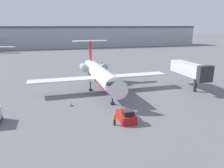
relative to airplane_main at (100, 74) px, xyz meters
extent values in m
plane|color=slate|center=(0.26, -16.66, -3.73)|extent=(600.00, 600.00, 0.00)
cube|color=#9EA3AD|center=(0.26, 103.34, 2.50)|extent=(180.00, 16.00, 12.46)
cube|color=#4C515B|center=(0.26, 103.34, 9.33)|extent=(180.00, 16.80, 1.20)
cylinder|color=white|center=(0.02, -0.85, -0.01)|extent=(3.65, 18.46, 3.26)
cone|color=white|center=(0.24, -11.35, -0.01)|extent=(3.32, 2.68, 3.26)
cube|color=black|center=(0.21, -10.31, 0.56)|extent=(2.79, 0.76, 0.44)
cone|color=white|center=(-0.21, 10.14, -0.01)|extent=(3.01, 3.65, 2.94)
cube|color=maroon|center=(0.02, -0.85, -1.07)|extent=(3.28, 16.61, 0.20)
cube|color=white|center=(8.33, 0.24, -0.74)|extent=(13.46, 3.33, 0.36)
cube|color=white|center=(-8.33, -0.10, -0.74)|extent=(13.46, 3.33, 0.36)
cylinder|color=#ADADB7|center=(2.26, 6.92, 0.40)|extent=(1.77, 3.15, 1.71)
cylinder|color=#ADADB7|center=(-2.54, 6.82, 0.40)|extent=(1.77, 3.15, 1.71)
cube|color=maroon|center=(-0.23, 10.86, 4.04)|extent=(0.29, 2.20, 4.83)
cube|color=white|center=(-0.23, 10.86, 6.46)|extent=(8.73, 1.98, 0.20)
cylinder|color=black|center=(0.19, -9.05, -2.69)|extent=(0.24, 0.24, 2.09)
cylinder|color=black|center=(0.19, -9.05, -3.53)|extent=(0.80, 0.80, 0.40)
cylinder|color=black|center=(-2.14, 0.62, -2.69)|extent=(0.24, 0.24, 2.09)
cylinder|color=black|center=(-2.14, 0.62, -3.53)|extent=(0.80, 0.80, 0.40)
cylinder|color=black|center=(2.11, 0.71, -2.69)|extent=(0.24, 0.24, 2.09)
cylinder|color=black|center=(2.11, 0.71, -3.53)|extent=(0.80, 0.80, 0.40)
cube|color=#B21919|center=(0.24, -16.36, -3.09)|extent=(2.16, 3.84, 1.29)
cube|color=black|center=(0.24, -17.21, -2.09)|extent=(1.51, 1.38, 0.70)
cube|color=black|center=(0.24, -14.52, -3.28)|extent=(1.94, 0.30, 0.77)
cube|color=#232838|center=(-1.82, -17.31, -3.28)|extent=(0.32, 0.20, 0.90)
cube|color=orange|center=(-1.82, -17.31, -2.48)|extent=(0.40, 0.24, 0.71)
sphere|color=tan|center=(-1.82, -17.31, -2.00)|extent=(0.26, 0.26, 0.26)
cube|color=black|center=(-7.13, -7.79, -3.71)|extent=(0.59, 0.59, 0.04)
cone|color=orange|center=(-7.13, -7.79, -3.35)|extent=(0.42, 0.42, 0.69)
cylinder|color=#2D2D33|center=(19.65, -6.10, -2.13)|extent=(0.70, 0.70, 3.20)
cube|color=silver|center=(19.65, -2.93, 0.77)|extent=(2.60, 10.56, 2.60)
cube|color=#2D2D33|center=(19.65, -8.81, 0.77)|extent=(3.20, 1.20, 3.38)
camera|label=1|loc=(-9.97, -45.15, 10.22)|focal=35.00mm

